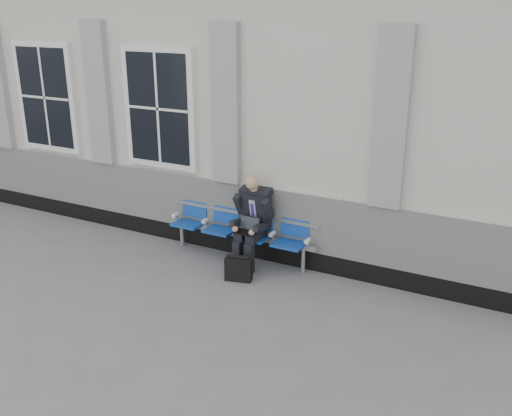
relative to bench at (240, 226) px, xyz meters
The scene contains 5 objects.
ground 2.37m from the bench, 144.92° to the right, with size 70.00×70.00×0.00m, color slate.
station_building 3.32m from the bench, 131.52° to the left, with size 14.40×4.40×4.49m.
bench is the anchor object (origin of this frame).
businessman 0.40m from the bench, 24.45° to the right, with size 0.58×0.78×1.44m.
briefcase 0.87m from the bench, 62.55° to the right, with size 0.42×0.25×0.40m.
Camera 1 is at (5.97, -5.94, 3.83)m, focal length 40.00 mm.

